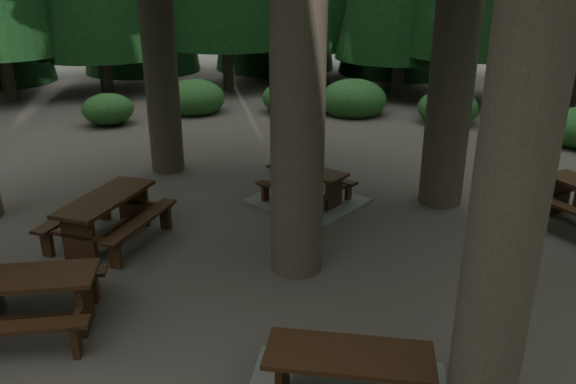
% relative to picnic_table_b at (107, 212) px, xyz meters
% --- Properties ---
extents(ground, '(80.00, 80.00, 0.00)m').
position_rel_picnic_table_b_xyz_m(ground, '(2.68, 0.35, -0.59)').
color(ground, '#4B443D').
rests_on(ground, ground).
extents(picnic_table_b, '(1.87, 2.23, 0.89)m').
position_rel_picnic_table_b_xyz_m(picnic_table_b, '(0.00, 0.00, 0.00)').
color(picnic_table_b, '#311D0E').
rests_on(picnic_table_b, ground).
extents(picnic_table_c, '(2.54, 2.26, 0.74)m').
position_rel_picnic_table_b_xyz_m(picnic_table_c, '(2.50, 3.28, -0.34)').
color(picnic_table_c, gray).
rests_on(picnic_table_c, ground).
extents(picnic_table_e, '(2.51, 2.40, 0.85)m').
position_rel_picnic_table_b_xyz_m(picnic_table_e, '(0.87, -2.64, -0.02)').
color(picnic_table_e, '#311D0E').
rests_on(picnic_table_e, ground).
extents(shrub_ring, '(23.86, 24.64, 1.49)m').
position_rel_picnic_table_b_xyz_m(shrub_ring, '(3.39, 1.10, -0.19)').
color(shrub_ring, '#1B5027').
rests_on(shrub_ring, ground).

